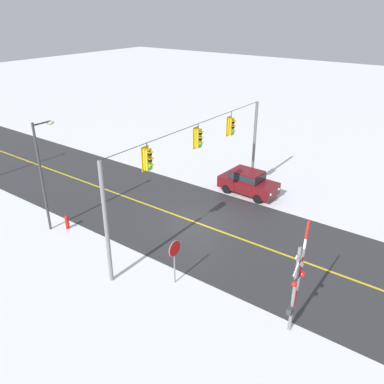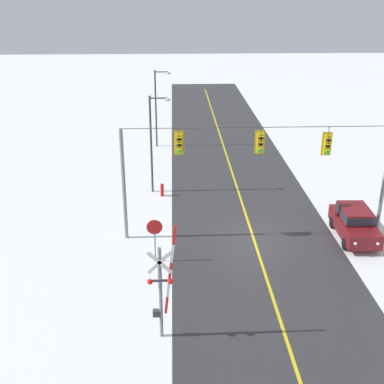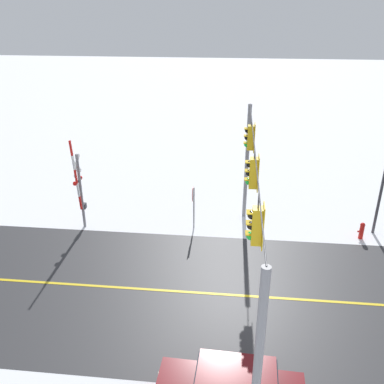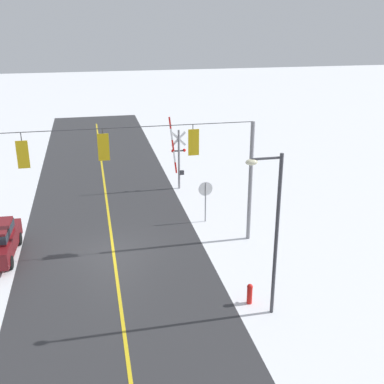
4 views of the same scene
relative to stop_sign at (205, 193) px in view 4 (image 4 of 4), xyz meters
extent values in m
plane|color=white|center=(5.33, 2.63, -1.71)|extent=(160.00, 160.00, 0.00)
cube|color=#303033|center=(5.33, 8.63, -1.71)|extent=(9.00, 80.00, 0.01)
cube|color=gold|center=(5.33, 8.63, -1.70)|extent=(0.14, 72.00, 0.01)
cylinder|color=gray|center=(-1.67, 2.63, 1.39)|extent=(0.20, 0.20, 6.20)
cylinder|color=#38383D|center=(5.33, 2.63, 4.49)|extent=(14.00, 0.04, 0.04)
cylinder|color=#38383D|center=(1.29, 2.63, 4.34)|extent=(0.04, 0.04, 0.29)
cube|color=gold|center=(1.29, 2.63, 3.66)|extent=(0.34, 0.28, 1.08)
cube|color=gold|center=(1.29, 2.79, 3.66)|extent=(0.52, 0.03, 1.26)
sphere|color=black|center=(1.29, 2.48, 3.98)|extent=(0.24, 0.24, 0.24)
cube|color=gold|center=(1.29, 2.41, 4.06)|extent=(0.26, 0.16, 0.03)
sphere|color=black|center=(1.29, 2.48, 3.66)|extent=(0.24, 0.24, 0.24)
cube|color=gold|center=(1.29, 2.41, 3.74)|extent=(0.26, 0.16, 0.03)
sphere|color=green|center=(1.29, 2.48, 3.34)|extent=(0.24, 0.24, 0.24)
cube|color=gold|center=(1.29, 2.41, 3.42)|extent=(0.26, 0.16, 0.03)
cylinder|color=#38383D|center=(5.48, 2.63, 4.34)|extent=(0.04, 0.04, 0.29)
cube|color=gold|center=(5.48, 2.63, 3.66)|extent=(0.34, 0.28, 1.08)
cube|color=gold|center=(5.48, 2.79, 3.66)|extent=(0.52, 0.03, 1.26)
sphere|color=black|center=(5.48, 2.48, 3.98)|extent=(0.24, 0.24, 0.24)
cube|color=gold|center=(5.48, 2.41, 4.06)|extent=(0.26, 0.16, 0.03)
sphere|color=black|center=(5.48, 2.48, 3.66)|extent=(0.24, 0.24, 0.24)
cube|color=gold|center=(5.48, 2.41, 3.74)|extent=(0.26, 0.16, 0.03)
sphere|color=green|center=(5.48, 2.48, 3.34)|extent=(0.24, 0.24, 0.24)
cube|color=gold|center=(5.48, 2.41, 3.42)|extent=(0.26, 0.16, 0.03)
cylinder|color=#38383D|center=(9.00, 2.63, 4.27)|extent=(0.04, 0.04, 0.42)
cube|color=gold|center=(9.00, 2.63, 3.52)|extent=(0.34, 0.28, 1.08)
cube|color=gold|center=(9.00, 2.79, 3.52)|extent=(0.52, 0.03, 1.26)
sphere|color=black|center=(9.00, 2.48, 3.84)|extent=(0.24, 0.24, 0.24)
cube|color=gold|center=(9.00, 2.41, 3.93)|extent=(0.26, 0.16, 0.03)
sphere|color=black|center=(9.00, 2.48, 3.52)|extent=(0.24, 0.24, 0.24)
cube|color=gold|center=(9.00, 2.41, 3.61)|extent=(0.26, 0.16, 0.03)
sphere|color=green|center=(9.00, 2.48, 3.20)|extent=(0.24, 0.24, 0.24)
cube|color=gold|center=(9.00, 2.41, 3.29)|extent=(0.26, 0.16, 0.03)
cylinder|color=gray|center=(0.00, 0.02, -0.56)|extent=(0.07, 0.07, 2.30)
cylinder|color=#B71414|center=(0.00, -0.02, 0.24)|extent=(0.76, 0.03, 0.76)
cylinder|color=white|center=(0.00, 0.00, 0.24)|extent=(0.80, 0.01, 0.80)
cylinder|color=gray|center=(0.42, -5.70, 0.29)|extent=(0.14, 0.14, 4.00)
cube|color=white|center=(0.42, -5.75, 1.69)|extent=(0.98, 0.04, 0.98)
cube|color=white|center=(0.42, -5.75, 1.69)|extent=(0.98, 0.04, 0.98)
cube|color=#38383D|center=(0.42, -5.74, 0.89)|extent=(0.80, 0.06, 0.08)
sphere|color=red|center=(0.04, -5.80, 0.89)|extent=(0.22, 0.22, 0.22)
sphere|color=red|center=(0.80, -5.80, 0.89)|extent=(0.22, 0.22, 0.22)
cube|color=red|center=(0.64, -5.70, -0.24)|extent=(0.19, 0.08, 0.77)
cube|color=white|center=(0.73, -5.70, 0.52)|extent=(0.19, 0.08, 0.77)
cube|color=red|center=(0.81, -5.70, 1.28)|extent=(0.19, 0.08, 0.77)
cube|color=white|center=(0.90, -5.70, 2.03)|extent=(0.19, 0.08, 0.77)
cube|color=red|center=(0.99, -5.70, 2.79)|extent=(0.19, 0.08, 0.77)
cube|color=#38383D|center=(0.24, -5.70, -0.61)|extent=(0.28, 0.20, 0.28)
sphere|color=#EFEACC|center=(10.16, 0.06, -0.94)|extent=(0.16, 0.16, 0.16)
cylinder|color=black|center=(9.97, 0.87, -1.39)|extent=(0.24, 0.65, 0.64)
cylinder|color=black|center=(10.07, 3.41, -1.39)|extent=(0.24, 0.65, 0.64)
cylinder|color=#38383D|center=(-0.47, 9.19, 1.54)|extent=(0.14, 0.14, 6.50)
cylinder|color=#38383D|center=(0.08, 9.19, 4.64)|extent=(1.10, 0.09, 0.09)
ellipsoid|color=beige|center=(0.63, 9.19, 4.54)|extent=(0.44, 0.28, 0.22)
cylinder|color=red|center=(0.19, 8.41, -1.36)|extent=(0.22, 0.22, 0.70)
sphere|color=red|center=(0.19, 8.41, -0.95)|extent=(0.24, 0.24, 0.24)
cylinder|color=red|center=(0.19, 8.27, -1.33)|extent=(0.09, 0.10, 0.09)
camera|label=1|loc=(-12.04, -9.94, 10.48)|focal=37.40mm
camera|label=2|loc=(1.02, -21.40, 11.10)|focal=45.67mm
camera|label=3|loc=(18.99, 1.93, 9.00)|focal=39.05mm
camera|label=4|loc=(6.00, 24.37, 9.37)|focal=45.14mm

